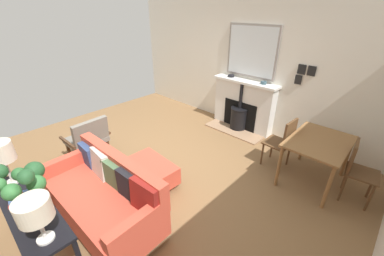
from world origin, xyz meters
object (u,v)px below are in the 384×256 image
table_lamp_far_end (34,211)px  dining_chair_by_back_wall (357,167)px  sofa (105,195)px  table_lamp_near_end (0,153)px  ottoman (150,171)px  book_stack (22,197)px  mantel_bowl_far (264,83)px  dining_chair_near_fireplace (283,140)px  potted_plant (24,187)px  fireplace (242,108)px  console_table (31,214)px  armchair_accent (88,137)px  dining_table (318,146)px  mantel_bowl_near (231,76)px

table_lamp_far_end → dining_chair_by_back_wall: table_lamp_far_end is taller
sofa → table_lamp_near_end: bearing=-34.9°
ottoman → book_stack: book_stack is taller
mantel_bowl_far → dining_chair_near_fireplace: size_ratio=0.13×
sofa → table_lamp_near_end: size_ratio=3.42×
potted_plant → dining_chair_near_fireplace: size_ratio=0.66×
table_lamp_near_end → dining_chair_near_fireplace: (-3.34, 1.65, -0.61)m
fireplace → console_table: (4.18, 0.18, 0.16)m
ottoman → armchair_accent: bearing=-75.8°
mantel_bowl_far → sofa: size_ratio=0.07×
mantel_bowl_far → table_lamp_far_end: table_lamp_far_end is taller
dining_table → ottoman: bearing=-44.9°
table_lamp_far_end → potted_plant: (-0.02, -0.31, 0.04)m
table_lamp_near_end → console_table: bearing=90.0°
potted_plant → fireplace: bearing=-174.6°
book_stack → sofa: bearing=167.8°
fireplace → sofa: size_ratio=0.84×
console_table → armchair_accent: bearing=-130.7°
dining_chair_near_fireplace → mantel_bowl_near: bearing=-117.1°
mantel_bowl_far → dining_table: size_ratio=0.11×
mantel_bowl_near → dining_chair_by_back_wall: mantel_bowl_near is taller
dining_table → dining_chair_near_fireplace: dining_chair_near_fireplace is taller
mantel_bowl_near → console_table: bearing=7.7°
ottoman → armchair_accent: (0.33, -1.30, 0.24)m
fireplace → book_stack: bearing=0.3°
console_table → dining_chair_by_back_wall: 3.99m
mantel_bowl_near → table_lamp_far_end: bearing=14.6°
sofa → dining_chair_near_fireplace: 2.83m
fireplace → table_lamp_near_end: (4.18, -0.34, 0.65)m
sofa → dining_chair_by_back_wall: (-2.58, 2.18, 0.15)m
ottoman → dining_chair_by_back_wall: dining_chair_by_back_wall is taller
console_table → book_stack: 0.20m
sofa → dining_chair_near_fireplace: bearing=156.5°
armchair_accent → dining_chair_near_fireplace: bearing=129.6°
book_stack → potted_plant: bearing=93.9°
table_lamp_far_end → dining_chair_by_back_wall: bearing=153.5°
potted_plant → dining_chair_by_back_wall: (-3.32, 1.97, -0.59)m
dining_chair_near_fireplace → table_lamp_far_end: bearing=-10.3°
mantel_bowl_near → mantel_bowl_far: (0.00, 0.79, 0.00)m
dining_chair_near_fireplace → book_stack: bearing=-21.1°
ottoman → dining_chair_by_back_wall: (-1.78, 2.32, 0.30)m
fireplace → dining_chair_near_fireplace: 1.56m
mantel_bowl_near → console_table: size_ratio=0.10×
fireplace → ottoman: bearing=1.1°
mantel_bowl_far → ottoman: size_ratio=0.14×
console_table → mantel_bowl_near: bearing=-172.3°
sofa → armchair_accent: sofa is taller
mantel_bowl_far → console_table: size_ratio=0.09×
armchair_accent → table_lamp_far_end: 2.39m
console_table → dining_chair_near_fireplace: bearing=161.3°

